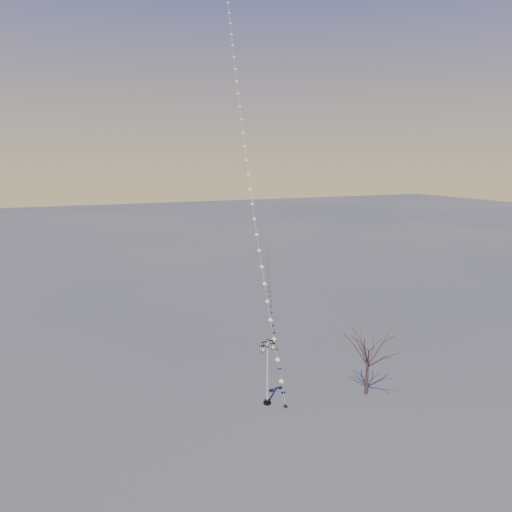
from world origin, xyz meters
TOP-DOWN VIEW (x-y plane):
  - ground at (0.00, 0.00)m, footprint 300.00×300.00m
  - street_lamp at (-0.34, 0.05)m, footprint 1.11×0.49m
  - bare_tree at (6.22, -1.39)m, footprint 2.63×2.63m
  - kite_train at (5.49, 17.88)m, footprint 10.52×37.95m

SIDE VIEW (x-z plane):
  - ground at x=0.00m, z-range 0.00..0.00m
  - street_lamp at x=-0.34m, z-range 0.23..4.62m
  - bare_tree at x=6.22m, z-range 0.85..5.21m
  - kite_train at x=5.49m, z-range -0.11..37.92m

